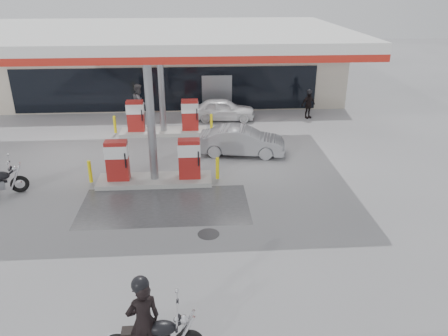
# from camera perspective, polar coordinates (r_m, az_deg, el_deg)

# --- Properties ---
(ground) EXTENTS (90.00, 90.00, 0.00)m
(ground) POSITION_cam_1_polar(r_m,az_deg,el_deg) (15.89, -9.54, -4.94)
(ground) COLOR gray
(ground) RESTS_ON ground
(wet_patch) EXTENTS (6.00, 3.00, 0.00)m
(wet_patch) POSITION_cam_1_polar(r_m,az_deg,el_deg) (15.84, -7.73, -4.90)
(wet_patch) COLOR #4C4C4F
(wet_patch) RESTS_ON ground
(drain_cover) EXTENTS (0.70, 0.70, 0.01)m
(drain_cover) POSITION_cam_1_polar(r_m,az_deg,el_deg) (14.07, -2.03, -8.62)
(drain_cover) COLOR #38383A
(drain_cover) RESTS_ON ground
(store_building) EXTENTS (22.00, 8.22, 4.00)m
(store_building) POSITION_cam_1_polar(r_m,az_deg,el_deg) (30.39, -7.15, 12.99)
(store_building) COLOR beige
(store_building) RESTS_ON ground
(canopy) EXTENTS (16.00, 10.02, 5.51)m
(canopy) POSITION_cam_1_polar(r_m,az_deg,el_deg) (19.11, -9.29, 16.60)
(canopy) COLOR silver
(canopy) RESTS_ON ground
(pump_island_near) EXTENTS (5.14, 1.30, 1.78)m
(pump_island_near) POSITION_cam_1_polar(r_m,az_deg,el_deg) (17.37, -9.13, 0.27)
(pump_island_near) COLOR #9E9E99
(pump_island_near) RESTS_ON ground
(pump_island_far) EXTENTS (5.14, 1.30, 1.78)m
(pump_island_far) POSITION_cam_1_polar(r_m,az_deg,el_deg) (22.99, -7.94, 6.18)
(pump_island_far) COLOR #9E9E99
(pump_island_far) RESTS_ON ground
(biker_main) EXTENTS (0.84, 0.70, 1.96)m
(biker_main) POSITION_cam_1_polar(r_m,az_deg,el_deg) (9.71, -10.46, -19.05)
(biker_main) COLOR black
(biker_main) RESTS_ON ground
(sedan_white) EXTENTS (3.73, 1.70, 1.24)m
(sedan_white) POSITION_cam_1_polar(r_m,az_deg,el_deg) (25.11, -0.14, 7.69)
(sedan_white) COLOR white
(sedan_white) RESTS_ON ground
(attendant) EXTENTS (0.83, 1.03, 2.01)m
(attendant) POSITION_cam_1_polar(r_m,az_deg,el_deg) (25.74, -11.01, 8.54)
(attendant) COLOR #5A595E
(attendant) RESTS_ON ground
(hatchback_silver) EXTENTS (4.09, 2.00, 1.29)m
(hatchback_silver) POSITION_cam_1_polar(r_m,az_deg,el_deg) (20.02, 2.33, 3.55)
(hatchback_silver) COLOR #92949A
(hatchback_silver) RESTS_ON ground
(parked_car_left) EXTENTS (4.53, 3.18, 1.22)m
(parked_car_left) POSITION_cam_1_polar(r_m,az_deg,el_deg) (31.03, -26.16, 8.36)
(parked_car_left) COLOR #571324
(parked_car_left) RESTS_ON ground
(biker_walking) EXTENTS (1.01, 0.75, 1.59)m
(biker_walking) POSITION_cam_1_polar(r_m,az_deg,el_deg) (25.85, 10.96, 8.12)
(biker_walking) COLOR black
(biker_walking) RESTS_ON ground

